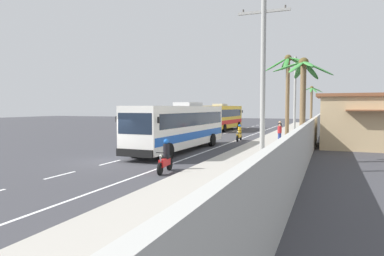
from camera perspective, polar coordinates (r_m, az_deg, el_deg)
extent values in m
plane|color=#3A3A3F|center=(20.64, -13.20, -5.56)|extent=(160.00, 160.00, 0.00)
cube|color=#A8A399|center=(27.29, 11.33, -3.18)|extent=(3.20, 90.00, 0.14)
cube|color=white|center=(17.48, -21.06, -7.33)|extent=(0.16, 2.00, 0.01)
cube|color=white|center=(20.52, -13.45, -5.60)|extent=(0.16, 2.00, 0.01)
cube|color=white|center=(23.82, -7.90, -4.28)|extent=(0.16, 2.00, 0.01)
cube|color=white|center=(27.31, -3.75, -3.25)|extent=(0.16, 2.00, 0.01)
cube|color=white|center=(30.91, -0.56, -2.45)|extent=(0.16, 2.00, 0.01)
cube|color=white|center=(34.59, 1.96, -1.82)|extent=(0.16, 2.00, 0.01)
cube|color=white|center=(38.33, 3.99, -1.30)|extent=(0.16, 2.00, 0.01)
cube|color=white|center=(42.11, 5.65, -0.87)|extent=(0.16, 2.00, 0.01)
cube|color=white|center=(45.93, 7.04, -0.52)|extent=(0.16, 2.00, 0.01)
cube|color=white|center=(49.77, 8.22, -0.22)|extent=(0.16, 2.00, 0.01)
cube|color=white|center=(53.62, 9.22, 0.04)|extent=(0.16, 2.00, 0.01)
cube|color=white|center=(57.49, 10.09, 0.26)|extent=(0.16, 2.00, 0.01)
cube|color=white|center=(61.38, 10.85, 0.46)|extent=(0.16, 2.00, 0.01)
cube|color=white|center=(65.27, 11.53, 0.63)|extent=(0.16, 2.00, 0.01)
cube|color=white|center=(32.88, 7.23, -2.12)|extent=(0.14, 70.00, 0.01)
cube|color=#B2B2AD|center=(30.74, 19.72, -0.49)|extent=(0.24, 60.00, 2.36)
cube|color=silver|center=(25.15, -2.01, 0.37)|extent=(2.65, 12.29, 2.90)
cube|color=#192333|center=(25.31, -1.83, 1.54)|extent=(2.66, 11.31, 0.93)
cube|color=#192333|center=(19.78, -9.46, 0.73)|extent=(2.25, 0.14, 1.22)
cube|color=blue|center=(25.19, -2.01, -1.11)|extent=(2.68, 12.04, 0.52)
cube|color=black|center=(19.86, -9.55, -4.15)|extent=(2.40, 0.20, 0.44)
cube|color=#B7B7B7|center=(26.51, -0.63, 3.97)|extent=(1.39, 2.72, 0.28)
cube|color=black|center=(19.25, -5.60, 1.33)|extent=(0.12, 0.08, 0.36)
cube|color=black|center=(20.73, -12.43, 1.42)|extent=(0.12, 0.08, 0.36)
cylinder|color=black|center=(20.91, -3.98, -3.92)|extent=(0.34, 1.05, 1.04)
cylinder|color=black|center=(22.09, -9.54, -3.56)|extent=(0.34, 1.05, 1.04)
cylinder|color=black|center=(28.19, 3.35, -1.98)|extent=(0.34, 1.05, 1.04)
cylinder|color=black|center=(29.08, -1.10, -1.81)|extent=(0.34, 1.05, 1.04)
cube|color=gold|center=(47.44, 5.17, 1.89)|extent=(2.57, 10.94, 2.97)
cube|color=#192333|center=(47.24, 5.10, 2.51)|extent=(2.59, 10.07, 0.95)
cube|color=#192333|center=(52.63, 6.94, 2.52)|extent=(2.26, 0.12, 1.25)
cube|color=red|center=(47.46, 5.17, 1.08)|extent=(2.60, 10.73, 0.53)
cube|color=black|center=(52.77, 6.95, 0.64)|extent=(2.41, 0.18, 0.44)
cube|color=#B7B7B7|center=(46.12, 4.68, 3.86)|extent=(1.38, 2.42, 0.28)
cube|color=black|center=(52.82, 5.40, 2.78)|extent=(0.12, 0.08, 0.36)
cube|color=black|center=(52.06, 8.37, 2.74)|extent=(0.12, 0.08, 0.36)
cylinder|color=black|center=(51.50, 5.15, 0.50)|extent=(0.33, 1.04, 1.04)
cylinder|color=black|center=(50.84, 7.75, 0.45)|extent=(0.33, 1.04, 1.04)
cylinder|color=black|center=(44.78, 2.44, 0.06)|extent=(0.33, 1.04, 1.04)
cylinder|color=black|center=(44.02, 5.39, -0.01)|extent=(0.33, 1.04, 1.04)
cylinder|color=black|center=(32.13, 7.56, -1.73)|extent=(0.11, 0.60, 0.60)
cylinder|color=black|center=(33.45, 8.10, -1.52)|extent=(0.13, 0.60, 0.60)
cube|color=gold|center=(32.72, 7.82, -1.25)|extent=(0.26, 1.10, 0.36)
cube|color=black|center=(33.00, 7.94, -0.86)|extent=(0.25, 0.60, 0.12)
cylinder|color=gray|center=(32.22, 7.61, -1.18)|extent=(0.07, 0.32, 0.67)
cylinder|color=black|center=(32.28, 7.66, -0.38)|extent=(0.56, 0.05, 0.04)
sphere|color=#EAEACC|center=(32.18, 7.61, -0.65)|extent=(0.14, 0.14, 0.14)
cylinder|color=gold|center=(32.93, 7.93, -0.35)|extent=(0.32, 0.32, 0.60)
sphere|color=blue|center=(32.90, 7.93, 0.40)|extent=(0.26, 0.26, 0.26)
cylinder|color=black|center=(16.35, -5.33, -6.80)|extent=(0.17, 0.61, 0.60)
cylinder|color=black|center=(17.61, -3.75, -6.04)|extent=(0.19, 0.61, 0.60)
cube|color=red|center=(16.89, -4.57, -5.70)|extent=(0.36, 1.12, 0.36)
cube|color=black|center=(17.14, -4.23, -4.89)|extent=(0.31, 0.62, 0.12)
cylinder|color=gray|center=(16.41, -5.19, -5.69)|extent=(0.10, 0.32, 0.67)
cylinder|color=black|center=(16.44, -5.07, -4.13)|extent=(0.56, 0.10, 0.04)
sphere|color=#EAEACC|center=(16.35, -5.22, -4.67)|extent=(0.14, 0.14, 0.14)
cylinder|color=black|center=(17.05, -4.29, -3.80)|extent=(0.32, 0.32, 0.67)
sphere|color=blue|center=(17.00, -4.30, -2.24)|extent=(0.26, 0.26, 0.26)
cylinder|color=navy|center=(33.52, 14.38, -1.13)|extent=(0.28, 0.28, 0.85)
cylinder|color=black|center=(33.47, 14.40, 0.18)|extent=(0.36, 0.36, 0.68)
sphere|color=tan|center=(33.45, 14.41, 0.93)|extent=(0.22, 0.22, 0.22)
cylinder|color=navy|center=(31.48, 14.35, -1.51)|extent=(0.28, 0.28, 0.76)
cylinder|color=red|center=(31.43, 14.36, -0.28)|extent=(0.36, 0.36, 0.60)
sphere|color=tan|center=(31.41, 14.38, 0.44)|extent=(0.21, 0.21, 0.21)
cylinder|color=#9E9E99|center=(17.00, 11.72, 8.37)|extent=(0.24, 0.24, 9.36)
cube|color=#9E9E99|center=(17.53, 11.85, 18.41)|extent=(2.49, 0.12, 0.12)
cylinder|color=#4C4742|center=(17.76, 8.52, 18.65)|extent=(0.08, 0.08, 0.16)
cylinder|color=#4C4742|center=(17.42, 15.26, 18.87)|extent=(0.08, 0.08, 0.16)
cylinder|color=#9E9E99|center=(36.25, 16.73, 4.81)|extent=(0.24, 0.24, 8.26)
cube|color=#9E9E99|center=(36.47, 16.82, 9.86)|extent=(2.58, 0.12, 0.12)
cylinder|color=#4C4742|center=(36.60, 15.19, 10.06)|extent=(0.08, 0.08, 0.16)
cylinder|color=#4C4742|center=(36.41, 18.47, 10.03)|extent=(0.08, 0.08, 0.16)
cylinder|color=brown|center=(55.19, 19.22, 3.13)|extent=(0.35, 0.35, 6.06)
ellipsoid|color=#3D893D|center=(55.31, 20.09, 5.97)|extent=(1.66, 0.56, 0.85)
ellipsoid|color=#3D893D|center=(55.81, 19.92, 6.09)|extent=(1.47, 1.45, 0.60)
ellipsoid|color=#3D893D|center=(56.02, 19.25, 5.93)|extent=(0.50, 1.63, 0.89)
ellipsoid|color=#3D893D|center=(55.60, 18.50, 6.09)|extent=(1.70, 0.96, 0.67)
ellipsoid|color=#3D893D|center=(55.04, 18.45, 6.10)|extent=(1.71, 0.87, 0.69)
ellipsoid|color=#3D893D|center=(54.47, 19.20, 6.02)|extent=(0.44, 1.63, 0.87)
ellipsoid|color=#3D893D|center=(54.59, 19.69, 5.96)|extent=(1.17, 1.51, 0.95)
sphere|color=brown|center=(55.26, 19.28, 6.32)|extent=(0.56, 0.56, 0.56)
cylinder|color=brown|center=(28.58, 15.57, 4.00)|extent=(0.31, 0.31, 7.05)
ellipsoid|color=#337F33|center=(28.82, 17.67, 10.31)|extent=(2.04, 0.59, 0.99)
ellipsoid|color=#337F33|center=(29.52, 17.16, 10.39)|extent=(1.63, 1.83, 0.76)
ellipsoid|color=#337F33|center=(29.77, 15.20, 10.23)|extent=(1.06, 2.05, 0.89)
ellipsoid|color=#337F33|center=(29.17, 13.89, 10.23)|extent=(2.01, 0.89, 1.05)
ellipsoid|color=#337F33|center=(28.58, 13.84, 10.22)|extent=(1.93, 0.99, 1.20)
ellipsoid|color=#337F33|center=(27.87, 15.41, 10.34)|extent=(0.41, 1.91, 1.22)
ellipsoid|color=#337F33|center=(28.04, 17.11, 10.86)|extent=(1.80, 1.70, 0.66)
sphere|color=brown|center=(28.84, 15.69, 11.12)|extent=(0.56, 0.56, 0.56)
cylinder|color=brown|center=(20.66, 17.91, 2.32)|extent=(0.33, 0.33, 5.70)
ellipsoid|color=#3D893D|center=(20.75, 20.30, 9.29)|extent=(1.68, 0.40, 0.94)
ellipsoid|color=#3D893D|center=(21.43, 19.17, 9.00)|extent=(1.08, 1.60, 1.02)
ellipsoid|color=#3D893D|center=(21.54, 17.41, 9.12)|extent=(0.93, 1.69, 0.94)
ellipsoid|color=#3D893D|center=(20.93, 15.65, 9.78)|extent=(1.80, 0.50, 0.61)
ellipsoid|color=#3D893D|center=(20.04, 16.99, 9.69)|extent=(0.98, 1.72, 0.85)
ellipsoid|color=#3D893D|center=(19.95, 18.72, 10.07)|extent=(0.92, 1.80, 0.59)
sphere|color=brown|center=(20.81, 18.06, 10.33)|extent=(0.56, 0.56, 0.56)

